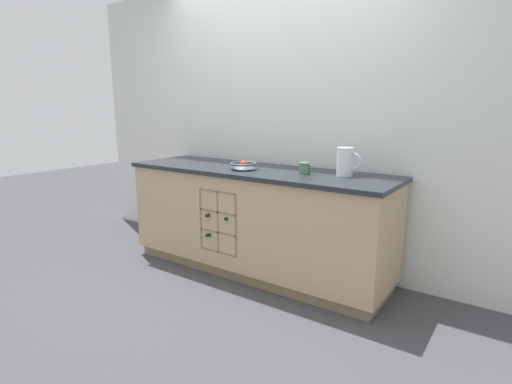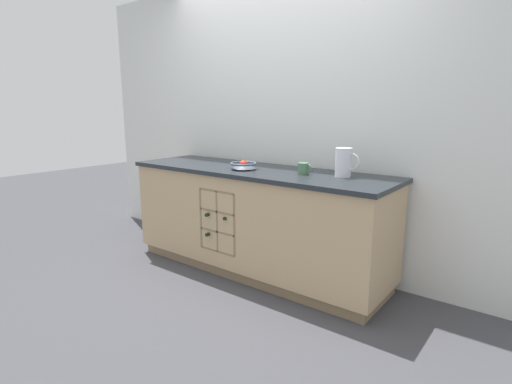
% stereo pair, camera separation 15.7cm
% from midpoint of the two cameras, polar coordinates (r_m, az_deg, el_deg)
% --- Properties ---
extents(ground_plane, '(14.00, 14.00, 0.00)m').
position_cam_midpoint_polar(ground_plane, '(3.56, -1.28, -11.03)').
color(ground_plane, '#424247').
extents(back_wall, '(4.70, 0.06, 2.55)m').
position_cam_midpoint_polar(back_wall, '(3.61, 2.40, 10.11)').
color(back_wall, silver).
rests_on(back_wall, ground_plane).
extents(kitchen_island, '(2.34, 0.70, 0.89)m').
position_cam_midpoint_polar(kitchen_island, '(3.41, -1.35, -4.02)').
color(kitchen_island, '#8B7354').
rests_on(kitchen_island, ground_plane).
extents(fruit_bowl, '(0.22, 0.22, 0.08)m').
position_cam_midpoint_polar(fruit_bowl, '(3.29, -3.16, 3.88)').
color(fruit_bowl, '#4C5666').
rests_on(fruit_bowl, kitchen_island).
extents(white_pitcher, '(0.19, 0.12, 0.21)m').
position_cam_midpoint_polar(white_pitcher, '(3.01, 11.19, 4.33)').
color(white_pitcher, white).
rests_on(white_pitcher, kitchen_island).
extents(ceramic_mug, '(0.12, 0.08, 0.09)m').
position_cam_midpoint_polar(ceramic_mug, '(3.07, 5.56, 3.40)').
color(ceramic_mug, '#4C7A56').
rests_on(ceramic_mug, kitchen_island).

